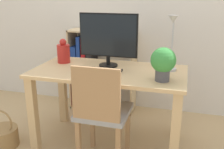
{
  "coord_description": "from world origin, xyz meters",
  "views": [
    {
      "loc": [
        0.62,
        -2.09,
        1.38
      ],
      "look_at": [
        0.0,
        0.1,
        0.65
      ],
      "focal_mm": 42.0,
      "sensor_mm": 36.0,
      "label": 1
    }
  ],
  "objects_px": {
    "vase": "(64,52)",
    "basket": "(3,136)",
    "monitor": "(108,37)",
    "bookshelf": "(92,73)",
    "chair": "(102,111)",
    "desk_lamp": "(172,38)",
    "potted_plant": "(163,62)",
    "keyboard": "(98,70)"
  },
  "relations": [
    {
      "from": "monitor",
      "to": "chair",
      "type": "distance_m",
      "value": 0.68
    },
    {
      "from": "potted_plant",
      "to": "basket",
      "type": "relative_size",
      "value": 0.71
    },
    {
      "from": "monitor",
      "to": "desk_lamp",
      "type": "xyz_separation_m",
      "value": [
        0.56,
        -0.04,
        0.03
      ]
    },
    {
      "from": "chair",
      "to": "basket",
      "type": "relative_size",
      "value": 2.4
    },
    {
      "from": "vase",
      "to": "monitor",
      "type": "bearing_deg",
      "value": -0.74
    },
    {
      "from": "monitor",
      "to": "bookshelf",
      "type": "xyz_separation_m",
      "value": [
        -0.4,
        0.62,
        -0.56
      ]
    },
    {
      "from": "monitor",
      "to": "desk_lamp",
      "type": "relative_size",
      "value": 1.11
    },
    {
      "from": "basket",
      "to": "keyboard",
      "type": "bearing_deg",
      "value": 16.38
    },
    {
      "from": "keyboard",
      "to": "basket",
      "type": "bearing_deg",
      "value": -163.62
    },
    {
      "from": "monitor",
      "to": "vase",
      "type": "xyz_separation_m",
      "value": [
        -0.45,
        0.01,
        -0.17
      ]
    },
    {
      "from": "keyboard",
      "to": "vase",
      "type": "xyz_separation_m",
      "value": [
        -0.41,
        0.19,
        0.09
      ]
    },
    {
      "from": "monitor",
      "to": "bookshelf",
      "type": "bearing_deg",
      "value": 122.71
    },
    {
      "from": "potted_plant",
      "to": "bookshelf",
      "type": "relative_size",
      "value": 0.27
    },
    {
      "from": "keyboard",
      "to": "vase",
      "type": "bearing_deg",
      "value": 155.66
    },
    {
      "from": "desk_lamp",
      "to": "chair",
      "type": "xyz_separation_m",
      "value": [
        -0.48,
        -0.4,
        -0.53
      ]
    },
    {
      "from": "potted_plant",
      "to": "chair",
      "type": "relative_size",
      "value": 0.3
    },
    {
      "from": "vase",
      "to": "potted_plant",
      "type": "bearing_deg",
      "value": -16.72
    },
    {
      "from": "vase",
      "to": "chair",
      "type": "distance_m",
      "value": 0.77
    },
    {
      "from": "keyboard",
      "to": "potted_plant",
      "type": "distance_m",
      "value": 0.57
    },
    {
      "from": "chair",
      "to": "bookshelf",
      "type": "height_order",
      "value": "bookshelf"
    },
    {
      "from": "bookshelf",
      "to": "desk_lamp",
      "type": "bearing_deg",
      "value": -34.89
    },
    {
      "from": "vase",
      "to": "bookshelf",
      "type": "xyz_separation_m",
      "value": [
        0.05,
        0.62,
        -0.39
      ]
    },
    {
      "from": "monitor",
      "to": "chair",
      "type": "height_order",
      "value": "monitor"
    },
    {
      "from": "monitor",
      "to": "potted_plant",
      "type": "bearing_deg",
      "value": -28.83
    },
    {
      "from": "chair",
      "to": "bookshelf",
      "type": "distance_m",
      "value": 1.17
    },
    {
      "from": "bookshelf",
      "to": "basket",
      "type": "relative_size",
      "value": 2.62
    },
    {
      "from": "desk_lamp",
      "to": "potted_plant",
      "type": "relative_size",
      "value": 1.84
    },
    {
      "from": "chair",
      "to": "monitor",
      "type": "bearing_deg",
      "value": 109.14
    },
    {
      "from": "desk_lamp",
      "to": "chair",
      "type": "bearing_deg",
      "value": -139.69
    },
    {
      "from": "desk_lamp",
      "to": "bookshelf",
      "type": "xyz_separation_m",
      "value": [
        -0.95,
        0.67,
        -0.58
      ]
    },
    {
      "from": "desk_lamp",
      "to": "potted_plant",
      "type": "height_order",
      "value": "desk_lamp"
    },
    {
      "from": "potted_plant",
      "to": "bookshelf",
      "type": "height_order",
      "value": "potted_plant"
    },
    {
      "from": "potted_plant",
      "to": "chair",
      "type": "distance_m",
      "value": 0.6
    },
    {
      "from": "keyboard",
      "to": "chair",
      "type": "xyz_separation_m",
      "value": [
        0.11,
        -0.27,
        -0.24
      ]
    },
    {
      "from": "vase",
      "to": "basket",
      "type": "bearing_deg",
      "value": -135.53
    },
    {
      "from": "monitor",
      "to": "vase",
      "type": "relative_size",
      "value": 2.31
    },
    {
      "from": "potted_plant",
      "to": "chair",
      "type": "xyz_separation_m",
      "value": [
        -0.43,
        -0.17,
        -0.38
      ]
    },
    {
      "from": "keyboard",
      "to": "potted_plant",
      "type": "bearing_deg",
      "value": -10.54
    },
    {
      "from": "chair",
      "to": "basket",
      "type": "distance_m",
      "value": 1.05
    },
    {
      "from": "keyboard",
      "to": "basket",
      "type": "distance_m",
      "value": 1.1
    },
    {
      "from": "keyboard",
      "to": "desk_lamp",
      "type": "height_order",
      "value": "desk_lamp"
    },
    {
      "from": "desk_lamp",
      "to": "bookshelf",
      "type": "height_order",
      "value": "desk_lamp"
    }
  ]
}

